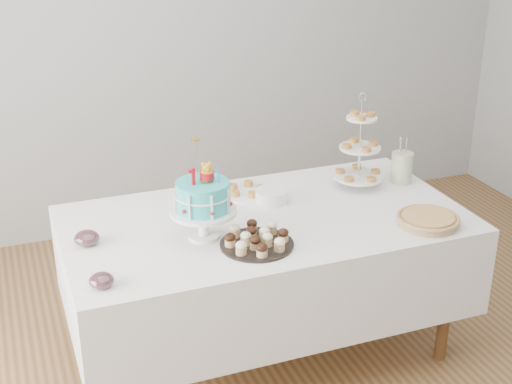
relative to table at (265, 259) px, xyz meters
name	(u,v)px	position (x,y,z in m)	size (l,w,h in m)	color
walls	(293,120)	(0.00, -0.30, 0.81)	(5.04, 4.04, 2.70)	#9B9EA0
table	(265,259)	(0.00, 0.00, 0.00)	(1.92, 1.02, 0.77)	white
birthday_cake	(203,212)	(-0.34, -0.10, 0.35)	(0.30, 0.30, 0.47)	white
cupcake_tray	(257,238)	(-0.14, -0.25, 0.26)	(0.33, 0.33, 0.07)	black
pie	(428,220)	(0.68, -0.34, 0.25)	(0.30, 0.30, 0.05)	tan
tiered_stand	(360,148)	(0.60, 0.19, 0.44)	(0.26, 0.26, 0.51)	silver
plate_stack	(271,196)	(0.10, 0.16, 0.26)	(0.16, 0.16, 0.06)	white
pastry_plate	(246,191)	(0.01, 0.30, 0.24)	(0.26, 0.26, 0.04)	white
jam_bowl_a	(102,281)	(-0.84, -0.36, 0.26)	(0.10, 0.10, 0.06)	silver
jam_bowl_b	(87,238)	(-0.84, 0.02, 0.26)	(0.11, 0.11, 0.07)	silver
utensil_pitcher	(402,166)	(0.84, 0.16, 0.32)	(0.12, 0.11, 0.25)	white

